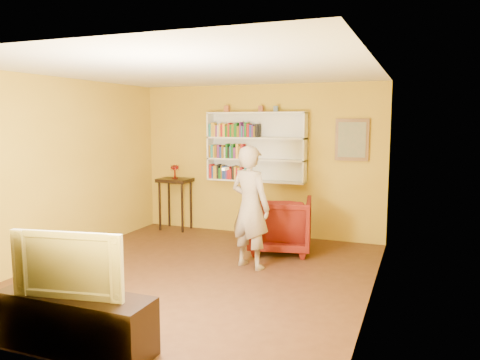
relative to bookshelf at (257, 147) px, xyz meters
name	(u,v)px	position (x,y,z in m)	size (l,w,h in m)	color
room_shell	(197,201)	(0.00, -2.41, -0.58)	(5.30, 5.80, 2.88)	#3F2414
bookshelf	(257,147)	(0.00, 0.00, 0.00)	(1.80, 0.29, 1.23)	white
books_row_lower	(229,173)	(-0.50, -0.11, -0.46)	(0.73, 0.18, 0.26)	#A6191C
books_row_middle	(229,152)	(-0.49, -0.11, -0.09)	(0.73, 0.19, 0.26)	brown
books_row_upper	(234,131)	(-0.40, -0.10, 0.29)	(0.93, 0.19, 0.27)	teal
ornament_left	(227,109)	(-0.56, -0.06, 0.68)	(0.09, 0.09, 0.12)	#AB5930
ornament_centre	(261,109)	(0.09, -0.06, 0.67)	(0.08, 0.08, 0.11)	brown
ornament_right	(276,109)	(0.36, -0.06, 0.67)	(0.07, 0.07, 0.10)	#4A5F7C
framed_painting	(352,140)	(1.65, 0.05, 0.16)	(0.55, 0.05, 0.70)	brown
console_table	(175,187)	(-1.59, -0.16, -0.79)	(0.60, 0.46, 0.98)	black
ruby_lustre	(175,169)	(-1.59, -0.16, -0.43)	(0.16, 0.16, 0.26)	maroon
armchair	(281,224)	(0.71, -0.88, -1.16)	(0.93, 0.96, 0.88)	#460505
person	(250,207)	(0.54, -1.82, -0.73)	(0.63, 0.41, 1.73)	#7F6E5D
game_remote	(225,169)	(0.31, -2.15, -0.17)	(0.04, 0.15, 0.04)	white
tv_cabinet	(76,322)	(-0.09, -4.66, -1.33)	(1.48, 0.44, 0.53)	black
television	(73,262)	(-0.09, -4.66, -0.77)	(1.04, 0.14, 0.60)	black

